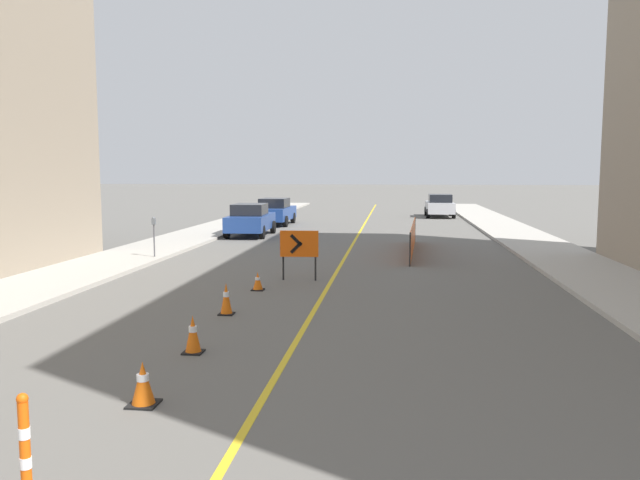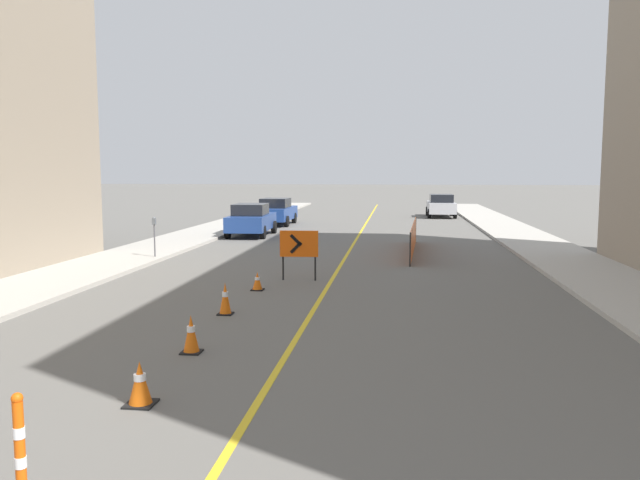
% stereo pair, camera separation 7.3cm
% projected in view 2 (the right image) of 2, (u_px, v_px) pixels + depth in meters
% --- Properties ---
extents(lane_stripe, '(0.12, 60.50, 0.01)m').
position_uv_depth(lane_stripe, '(357.00, 238.00, 29.58)').
color(lane_stripe, gold).
rests_on(lane_stripe, ground_plane).
extents(sidewalk_left, '(2.94, 60.50, 0.13)m').
position_uv_depth(sidewalk_left, '(197.00, 235.00, 30.54)').
color(sidewalk_left, '#ADA89E').
rests_on(sidewalk_left, ground_plane).
extents(sidewalk_right, '(2.94, 60.50, 0.13)m').
position_uv_depth(sidewalk_right, '(528.00, 239.00, 28.62)').
color(sidewalk_right, '#ADA89E').
rests_on(sidewalk_right, ground_plane).
extents(traffic_cone_third, '(0.40, 0.40, 0.61)m').
position_uv_depth(traffic_cone_third, '(140.00, 383.00, 8.49)').
color(traffic_cone_third, black).
rests_on(traffic_cone_third, ground_plane).
extents(traffic_cone_fourth, '(0.35, 0.35, 0.68)m').
position_uv_depth(traffic_cone_fourth, '(191.00, 334.00, 10.93)').
color(traffic_cone_fourth, black).
rests_on(traffic_cone_fourth, ground_plane).
extents(traffic_cone_fifth, '(0.33, 0.33, 0.72)m').
position_uv_depth(traffic_cone_fifth, '(225.00, 299.00, 13.87)').
color(traffic_cone_fifth, black).
rests_on(traffic_cone_fifth, ground_plane).
extents(traffic_cone_farthest, '(0.33, 0.33, 0.49)m').
position_uv_depth(traffic_cone_farthest, '(257.00, 281.00, 16.70)').
color(traffic_cone_farthest, black).
rests_on(traffic_cone_farthest, ground_plane).
extents(delineator_post_front, '(0.31, 0.31, 1.17)m').
position_uv_depth(delineator_post_front, '(21.00, 463.00, 5.75)').
color(delineator_post_front, black).
rests_on(delineator_post_front, ground_plane).
extents(arrow_barricade_primary, '(1.12, 0.13, 1.46)m').
position_uv_depth(arrow_barricade_primary, '(299.00, 246.00, 18.14)').
color(arrow_barricade_primary, '#EF560C').
rests_on(arrow_barricade_primary, ground_plane).
extents(safety_mesh_fence, '(0.44, 7.31, 1.15)m').
position_uv_depth(safety_mesh_fence, '(413.00, 238.00, 24.35)').
color(safety_mesh_fence, '#EF560C').
rests_on(safety_mesh_fence, ground_plane).
extents(parked_car_curb_near, '(1.96, 4.36, 1.59)m').
position_uv_depth(parked_car_curb_near, '(251.00, 220.00, 30.67)').
color(parked_car_curb_near, navy).
rests_on(parked_car_curb_near, ground_plane).
extents(parked_car_curb_mid, '(1.94, 4.33, 1.59)m').
position_uv_depth(parked_car_curb_mid, '(276.00, 211.00, 36.95)').
color(parked_car_curb_mid, navy).
rests_on(parked_car_curb_mid, ground_plane).
extents(parked_car_curb_far, '(1.93, 4.31, 1.59)m').
position_uv_depth(parked_car_curb_far, '(441.00, 206.00, 43.22)').
color(parked_car_curb_far, '#B7B7BC').
rests_on(parked_car_curb_far, ground_plane).
extents(parking_meter_near_curb, '(0.12, 0.11, 1.43)m').
position_uv_depth(parking_meter_near_curb, '(154.00, 229.00, 22.25)').
color(parking_meter_near_curb, '#4C4C51').
rests_on(parking_meter_near_curb, sidewalk_left).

